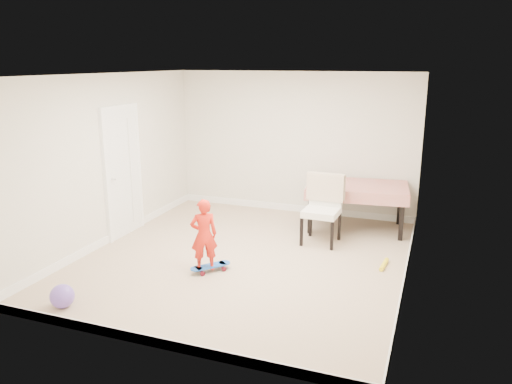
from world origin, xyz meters
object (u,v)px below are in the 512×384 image
(child, at_px, (204,237))
(balloon, at_px, (62,296))
(dining_chair, at_px, (321,210))
(dining_table, at_px, (356,207))
(skateboard, at_px, (211,268))

(child, bearing_deg, balloon, 18.62)
(dining_chair, height_order, child, dining_chair)
(balloon, bearing_deg, child, 53.21)
(dining_chair, distance_m, balloon, 3.91)
(dining_chair, relative_size, child, 1.08)
(dining_table, bearing_deg, balloon, -130.60)
(skateboard, xyz_separation_m, balloon, (-1.17, -1.53, 0.10))
(dining_table, bearing_deg, child, -128.97)
(dining_chair, xyz_separation_m, child, (-1.22, -1.64, -0.04))
(dining_chair, xyz_separation_m, balloon, (-2.32, -3.12, -0.40))
(balloon, bearing_deg, skateboard, 52.50)
(dining_table, distance_m, skateboard, 2.95)
(skateboard, bearing_deg, balloon, -176.90)
(skateboard, bearing_deg, child, 166.45)
(dining_table, bearing_deg, skateboard, -128.40)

